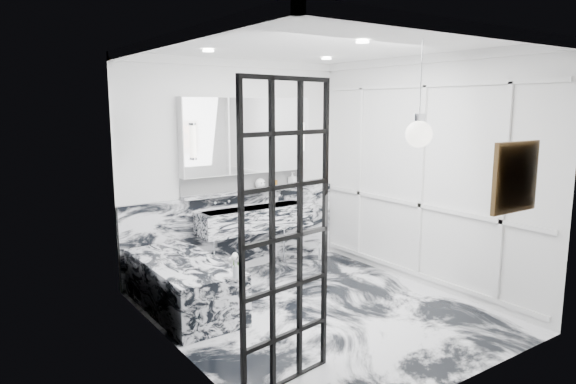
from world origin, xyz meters
TOP-DOWN VIEW (x-y plane):
  - floor at (0.00, 0.00)m, footprint 3.60×3.60m
  - ceiling at (0.00, 0.00)m, footprint 3.60×3.60m
  - wall_back at (0.00, 1.80)m, footprint 3.60×0.00m
  - wall_front at (0.00, -1.80)m, footprint 3.60×0.00m
  - wall_left at (-1.60, 0.00)m, footprint 0.00×3.60m
  - wall_right at (1.60, 0.00)m, footprint 0.00×3.60m
  - marble_clad_back at (0.00, 1.78)m, footprint 3.18×0.05m
  - marble_clad_left at (-1.59, 0.00)m, footprint 0.02×3.56m
  - panel_molding at (1.58, 0.00)m, footprint 0.03×3.40m
  - soap_bottle_a at (0.51, 1.71)m, footprint 0.10×0.10m
  - soap_bottle_b at (0.86, 1.71)m, footprint 0.11×0.11m
  - soap_bottle_c at (1.00, 1.71)m, footprint 0.16×0.16m
  - face_pot at (0.33, 1.71)m, footprint 0.14×0.14m
  - amber_bottle at (0.59, 1.71)m, footprint 0.04×0.04m
  - flower_vase at (-0.96, 0.08)m, footprint 0.07×0.07m
  - crittall_door at (-1.11, -0.98)m, footprint 0.88×0.17m
  - artwork at (0.68, -1.76)m, footprint 0.50×0.05m
  - pendant_light at (0.03, -1.27)m, footprint 0.22×0.22m
  - trough_sink at (0.15, 1.55)m, footprint 1.60×0.45m
  - ledge at (0.15, 1.72)m, footprint 1.90×0.14m
  - subway_tile at (0.15, 1.78)m, footprint 1.90×0.03m
  - mirror_cabinet at (0.15, 1.73)m, footprint 1.90×0.16m
  - sconce_left at (-0.67, 1.63)m, footprint 0.07×0.07m
  - sconce_right at (0.97, 1.63)m, footprint 0.07×0.07m
  - bathtub at (-1.18, 0.90)m, footprint 0.75×1.65m

SIDE VIEW (x-z plane):
  - floor at x=0.00m, z-range 0.00..0.00m
  - bathtub at x=-1.18m, z-range 0.00..0.55m
  - marble_clad_back at x=0.00m, z-range 0.00..1.05m
  - flower_vase at x=-0.96m, z-range 0.55..0.67m
  - trough_sink at x=0.15m, z-range 0.58..0.88m
  - ledge at x=0.15m, z-range 1.05..1.09m
  - amber_bottle at x=0.59m, z-range 1.09..1.19m
  - face_pot at x=0.33m, z-range 1.09..1.24m
  - soap_bottle_c at x=1.00m, z-range 1.09..1.25m
  - soap_bottle_b at x=0.86m, z-range 1.09..1.28m
  - soap_bottle_a at x=0.51m, z-range 1.09..1.29m
  - crittall_door at x=-1.11m, z-range 0.00..2.41m
  - subway_tile at x=0.15m, z-range 1.09..1.32m
  - panel_molding at x=1.58m, z-range 0.15..2.45m
  - marble_clad_left at x=-1.59m, z-range 0.00..2.68m
  - wall_back at x=0.00m, z-range -0.40..3.20m
  - wall_front at x=0.00m, z-range -0.40..3.20m
  - wall_left at x=-1.60m, z-range -0.40..3.20m
  - wall_right at x=1.60m, z-range -0.40..3.20m
  - artwork at x=0.68m, z-range 1.37..1.87m
  - sconce_left at x=-0.67m, z-range 1.58..1.98m
  - sconce_right at x=0.97m, z-range 1.58..1.98m
  - mirror_cabinet at x=0.15m, z-range 1.32..2.32m
  - pendant_light at x=0.03m, z-range 1.87..2.09m
  - ceiling at x=0.00m, z-range 2.80..2.80m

